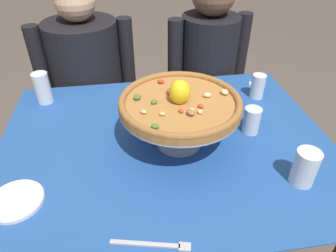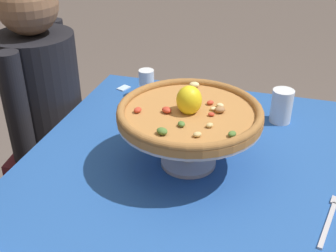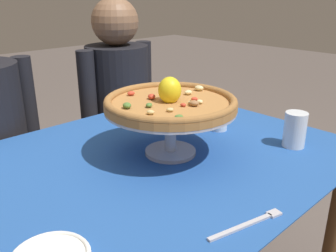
{
  "view_description": "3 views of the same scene",
  "coord_description": "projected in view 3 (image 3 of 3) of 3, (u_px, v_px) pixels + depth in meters",
  "views": [
    {
      "loc": [
        -0.13,
        -0.88,
        1.46
      ],
      "look_at": [
        0.02,
        0.05,
        0.77
      ],
      "focal_mm": 32.62,
      "sensor_mm": 36.0,
      "label": 1
    },
    {
      "loc": [
        -0.98,
        -0.26,
        1.48
      ],
      "look_at": [
        0.09,
        0.06,
        0.84
      ],
      "focal_mm": 45.04,
      "sensor_mm": 36.0,
      "label": 2
    },
    {
      "loc": [
        -0.71,
        -0.8,
        1.25
      ],
      "look_at": [
        0.06,
        0.01,
        0.83
      ],
      "focal_mm": 38.76,
      "sensor_mm": 36.0,
      "label": 3
    }
  ],
  "objects": [
    {
      "name": "pizza_stand",
      "position": [
        171.0,
        119.0,
        1.16
      ],
      "size": [
        0.42,
        0.42,
        0.16
      ],
      "color": "#B7B7C1",
      "rests_on": "dining_table"
    },
    {
      "name": "dinner_fork",
      "position": [
        250.0,
        223.0,
        0.83
      ],
      "size": [
        0.21,
        0.07,
        0.01
      ],
      "color": "#B7B7C1",
      "rests_on": "dining_table"
    },
    {
      "name": "water_glass_back_right",
      "position": [
        193.0,
        99.0,
        1.63
      ],
      "size": [
        0.06,
        0.06,
        0.11
      ],
      "color": "white",
      "rests_on": "dining_table"
    },
    {
      "name": "sugar_packet",
      "position": [
        181.0,
        101.0,
        1.75
      ],
      "size": [
        0.06,
        0.05,
        0.0
      ],
      "primitive_type": "cube",
      "rotation": [
        0.0,
        0.0,
        2.79
      ],
      "color": "silver",
      "rests_on": "dining_table"
    },
    {
      "name": "dining_table",
      "position": [
        157.0,
        184.0,
        1.22
      ],
      "size": [
        1.23,
        0.97,
        0.74
      ],
      "color": "brown",
      "rests_on": "ground"
    },
    {
      "name": "water_glass_front_right",
      "position": [
        295.0,
        132.0,
        1.24
      ],
      "size": [
        0.08,
        0.08,
        0.12
      ],
      "color": "white",
      "rests_on": "dining_table"
    },
    {
      "name": "water_glass_side_right",
      "position": [
        219.0,
        118.0,
        1.39
      ],
      "size": [
        0.06,
        0.06,
        0.1
      ],
      "color": "silver",
      "rests_on": "dining_table"
    },
    {
      "name": "pizza",
      "position": [
        171.0,
        102.0,
        1.14
      ],
      "size": [
        0.42,
        0.42,
        0.1
      ],
      "color": "#AD753D",
      "rests_on": "pizza_stand"
    },
    {
      "name": "diner_right",
      "position": [
        120.0,
        125.0,
        1.9
      ],
      "size": [
        0.46,
        0.35,
        1.22
      ],
      "color": "maroon",
      "rests_on": "ground"
    }
  ]
}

